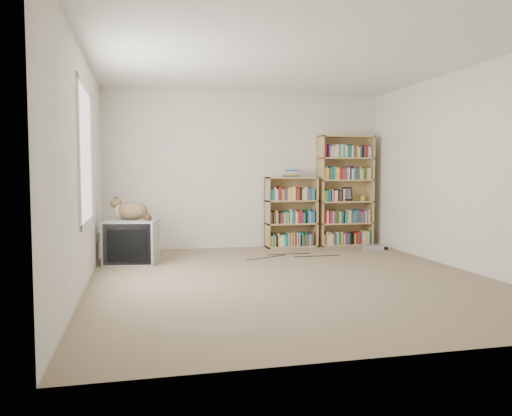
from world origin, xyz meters
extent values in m
cube|color=gray|center=(0.00, 0.00, 0.00)|extent=(4.50, 5.00, 0.01)
cube|color=white|center=(0.00, 2.50, 1.25)|extent=(4.50, 0.02, 2.50)
cube|color=white|center=(0.00, -2.50, 1.25)|extent=(4.50, 0.02, 2.50)
cube|color=white|center=(-2.25, 0.00, 1.25)|extent=(0.02, 5.00, 2.50)
cube|color=white|center=(2.25, 0.00, 1.25)|extent=(0.02, 5.00, 2.50)
cube|color=white|center=(0.00, 0.00, 2.50)|extent=(4.50, 5.00, 0.02)
cube|color=white|center=(-2.24, 0.20, 1.40)|extent=(0.02, 1.22, 1.52)
cube|color=#9B9B9D|center=(-1.80, 1.44, 0.29)|extent=(0.76, 0.71, 0.58)
cube|color=black|center=(-1.85, 1.15, 0.29)|extent=(0.61, 0.14, 0.53)
cube|color=black|center=(-1.86, 1.14, 0.28)|extent=(0.49, 0.10, 0.41)
cube|color=black|center=(-1.78, 1.57, 0.28)|extent=(0.45, 0.40, 0.35)
ellipsoid|color=#372416|center=(-1.80, 1.51, 0.70)|extent=(0.50, 0.40, 0.24)
ellipsoid|color=#372416|center=(-1.69, 1.48, 0.69)|extent=(0.25, 0.27, 0.18)
ellipsoid|color=tan|center=(-1.94, 1.54, 0.69)|extent=(0.21, 0.21, 0.20)
ellipsoid|color=#372416|center=(-2.00, 1.56, 0.80)|extent=(0.19, 0.19, 0.15)
sphere|color=beige|center=(-2.06, 1.58, 0.78)|extent=(0.08, 0.08, 0.06)
cone|color=black|center=(-2.01, 1.53, 0.87)|extent=(0.07, 0.08, 0.08)
cone|color=black|center=(-1.98, 1.61, 0.87)|extent=(0.07, 0.08, 0.08)
cube|color=tan|center=(1.21, 2.34, 0.91)|extent=(0.02, 0.30, 1.82)
cube|color=tan|center=(2.10, 2.34, 0.91)|extent=(0.03, 0.30, 1.82)
cube|color=tan|center=(1.66, 2.48, 0.91)|extent=(0.91, 0.03, 1.82)
cube|color=tan|center=(1.66, 2.34, 1.81)|extent=(0.91, 0.30, 0.02)
cube|color=tan|center=(1.66, 2.34, 0.01)|extent=(0.91, 0.30, 0.03)
cube|color=tan|center=(1.66, 2.34, 0.37)|extent=(0.91, 0.30, 0.03)
cube|color=tan|center=(1.66, 2.34, 0.73)|extent=(0.91, 0.30, 0.02)
cube|color=tan|center=(1.66, 2.34, 1.09)|extent=(0.91, 0.30, 0.02)
cube|color=tan|center=(1.66, 2.34, 1.45)|extent=(0.91, 0.30, 0.02)
cube|color=#AC1718|center=(1.66, 2.34, 0.12)|extent=(0.83, 0.24, 0.19)
cube|color=#1A62AE|center=(1.66, 2.34, 0.48)|extent=(0.83, 0.24, 0.19)
cube|color=#116230|center=(1.66, 2.34, 0.84)|extent=(0.83, 0.24, 0.19)
cube|color=beige|center=(1.66, 2.34, 1.20)|extent=(0.83, 0.24, 0.19)
cube|color=black|center=(1.66, 2.34, 1.56)|extent=(0.83, 0.24, 0.19)
cube|color=tan|center=(0.31, 2.34, 0.57)|extent=(0.03, 0.30, 1.14)
cube|color=tan|center=(1.12, 2.34, 0.57)|extent=(0.02, 0.30, 1.14)
cube|color=tan|center=(0.72, 2.48, 0.57)|extent=(0.83, 0.03, 1.14)
cube|color=tan|center=(0.72, 2.34, 1.13)|extent=(0.83, 0.30, 0.02)
cube|color=tan|center=(0.72, 2.34, 0.01)|extent=(0.83, 0.30, 0.03)
cube|color=tan|center=(0.72, 2.34, 0.39)|extent=(0.83, 0.30, 0.03)
cube|color=tan|center=(0.72, 2.34, 0.76)|extent=(0.83, 0.30, 0.02)
cube|color=#AC1718|center=(0.72, 2.34, 0.12)|extent=(0.75, 0.24, 0.19)
cube|color=#1A62AE|center=(0.72, 2.34, 0.49)|extent=(0.75, 0.24, 0.19)
cube|color=#116230|center=(0.72, 2.34, 0.87)|extent=(0.75, 0.24, 0.19)
cube|color=#AC1718|center=(0.71, 2.34, 1.20)|extent=(0.21, 0.28, 0.12)
cylinder|color=#96B734|center=(1.96, 2.34, 0.79)|extent=(0.08, 0.08, 0.09)
cube|color=black|center=(1.73, 2.44, 0.86)|extent=(0.17, 0.05, 0.22)
cube|color=#B2B2B7|center=(1.89, 1.78, 0.04)|extent=(0.40, 0.35, 0.08)
cube|color=silver|center=(-2.24, 1.79, 0.32)|extent=(0.01, 0.08, 0.13)
camera|label=1|loc=(-1.66, -5.42, 1.21)|focal=35.00mm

